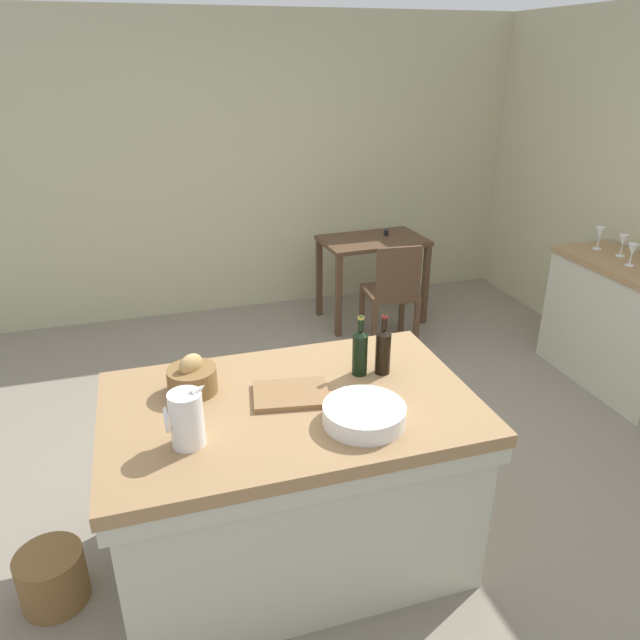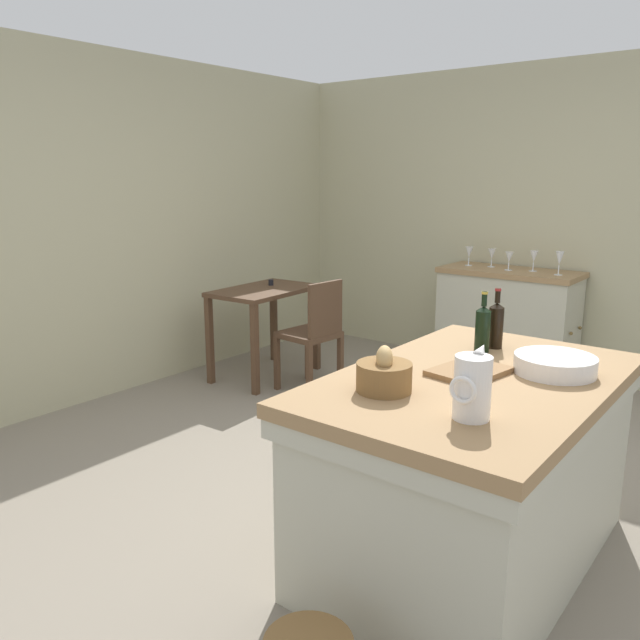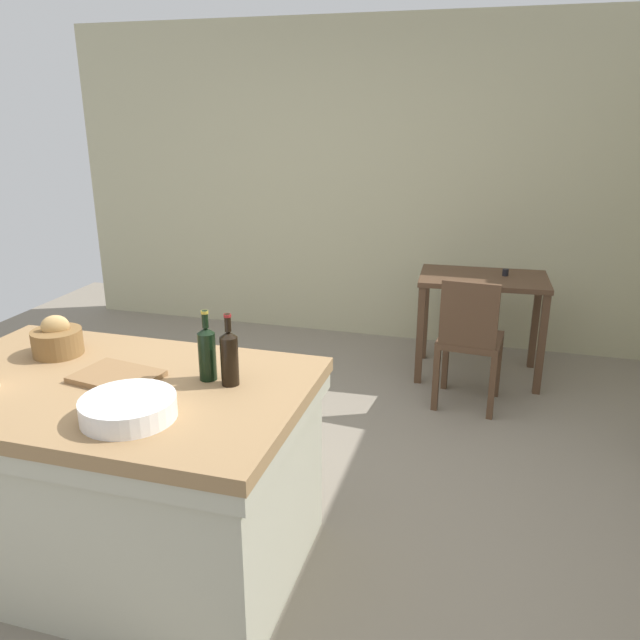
{
  "view_description": "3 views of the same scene",
  "coord_description": "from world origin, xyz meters",
  "px_view_note": "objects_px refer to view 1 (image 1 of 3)",
  "views": [
    {
      "loc": [
        -0.94,
        -2.79,
        2.25
      ],
      "look_at": [
        -0.01,
        0.28,
        0.8
      ],
      "focal_mm": 33.38,
      "sensor_mm": 36.0,
      "label": 1
    },
    {
      "loc": [
        -2.84,
        -1.68,
        1.7
      ],
      "look_at": [
        -0.0,
        0.54,
        0.86
      ],
      "focal_mm": 35.46,
      "sensor_mm": 36.0,
      "label": 2
    },
    {
      "loc": [
        1.05,
        -2.64,
        1.92
      ],
      "look_at": [
        0.16,
        0.46,
        0.83
      ],
      "focal_mm": 35.41,
      "sensor_mm": 36.0,
      "label": 3
    }
  ],
  "objects_px": {
    "side_cabinet": "(621,325)",
    "wicker_hamper": "(52,578)",
    "wash_bowl": "(364,414)",
    "wine_glass_middle": "(632,251)",
    "pitcher": "(186,419)",
    "wine_glass_right": "(623,242)",
    "wine_bottle_amber": "(360,351)",
    "wine_glass_far_right": "(600,234)",
    "cutting_board": "(291,394)",
    "island_table": "(292,474)",
    "writing_desk": "(373,252)",
    "wooden_chair": "(392,291)",
    "bread_basket": "(192,378)",
    "wine_bottle_dark": "(383,350)"
  },
  "relations": [
    {
      "from": "side_cabinet",
      "to": "wicker_hamper",
      "type": "height_order",
      "value": "side_cabinet"
    },
    {
      "from": "wash_bowl",
      "to": "wine_glass_middle",
      "type": "height_order",
      "value": "wine_glass_middle"
    },
    {
      "from": "pitcher",
      "to": "wine_glass_middle",
      "type": "height_order",
      "value": "pitcher"
    },
    {
      "from": "side_cabinet",
      "to": "wine_glass_right",
      "type": "relative_size",
      "value": 7.31
    },
    {
      "from": "wine_bottle_amber",
      "to": "wine_glass_right",
      "type": "xyz_separation_m",
      "value": [
        2.36,
        0.97,
        0.05
      ]
    },
    {
      "from": "wine_glass_right",
      "to": "wine_glass_far_right",
      "type": "bearing_deg",
      "value": 101.91
    },
    {
      "from": "cutting_board",
      "to": "wash_bowl",
      "type": "bearing_deg",
      "value": -50.31
    },
    {
      "from": "wine_bottle_amber",
      "to": "wash_bowl",
      "type": "bearing_deg",
      "value": -107.8
    },
    {
      "from": "wine_glass_middle",
      "to": "pitcher",
      "type": "bearing_deg",
      "value": -160.25
    },
    {
      "from": "wash_bowl",
      "to": "wine_glass_far_right",
      "type": "xyz_separation_m",
      "value": [
        2.44,
        1.55,
        0.13
      ]
    },
    {
      "from": "cutting_board",
      "to": "wicker_hamper",
      "type": "relative_size",
      "value": 1.14
    },
    {
      "from": "cutting_board",
      "to": "wine_bottle_amber",
      "type": "distance_m",
      "value": 0.39
    },
    {
      "from": "island_table",
      "to": "wine_glass_right",
      "type": "bearing_deg",
      "value": 22.17
    },
    {
      "from": "writing_desk",
      "to": "wine_glass_right",
      "type": "relative_size",
      "value": 5.91
    },
    {
      "from": "wooden_chair",
      "to": "bread_basket",
      "type": "xyz_separation_m",
      "value": [
        -1.74,
        -1.75,
        0.44
      ]
    },
    {
      "from": "island_table",
      "to": "wine_glass_middle",
      "type": "xyz_separation_m",
      "value": [
        2.64,
        0.92,
        0.56
      ]
    },
    {
      "from": "pitcher",
      "to": "wash_bowl",
      "type": "relative_size",
      "value": 0.79
    },
    {
      "from": "island_table",
      "to": "wine_bottle_amber",
      "type": "xyz_separation_m",
      "value": [
        0.38,
        0.14,
        0.52
      ]
    },
    {
      "from": "wine_bottle_dark",
      "to": "wine_glass_middle",
      "type": "xyz_separation_m",
      "value": [
        2.16,
        0.8,
        0.04
      ]
    },
    {
      "from": "wine_bottle_dark",
      "to": "wine_bottle_amber",
      "type": "height_order",
      "value": "wine_bottle_dark"
    },
    {
      "from": "writing_desk",
      "to": "wine_bottle_dark",
      "type": "bearing_deg",
      "value": -110.74
    },
    {
      "from": "wine_glass_far_right",
      "to": "wine_bottle_amber",
      "type": "bearing_deg",
      "value": -153.38
    },
    {
      "from": "wine_glass_middle",
      "to": "wine_glass_far_right",
      "type": "xyz_separation_m",
      "value": [
        0.05,
        0.38,
        0.01
      ]
    },
    {
      "from": "island_table",
      "to": "wine_glass_right",
      "type": "distance_m",
      "value": 3.0
    },
    {
      "from": "wine_glass_middle",
      "to": "wine_glass_far_right",
      "type": "bearing_deg",
      "value": 81.98
    },
    {
      "from": "wine_glass_middle",
      "to": "wicker_hamper",
      "type": "height_order",
      "value": "wine_glass_middle"
    },
    {
      "from": "side_cabinet",
      "to": "writing_desk",
      "type": "xyz_separation_m",
      "value": [
        -1.29,
        1.61,
        0.18
      ]
    },
    {
      "from": "cutting_board",
      "to": "wine_glass_right",
      "type": "relative_size",
      "value": 2.11
    },
    {
      "from": "wine_bottle_amber",
      "to": "wine_glass_middle",
      "type": "bearing_deg",
      "value": 19.0
    },
    {
      "from": "wash_bowl",
      "to": "pitcher",
      "type": "bearing_deg",
      "value": 175.14
    },
    {
      "from": "wine_bottle_amber",
      "to": "writing_desk",
      "type": "bearing_deg",
      "value": 66.88
    },
    {
      "from": "side_cabinet",
      "to": "cutting_board",
      "type": "xyz_separation_m",
      "value": [
        -2.67,
        -0.88,
        0.41
      ]
    },
    {
      "from": "wine_bottle_dark",
      "to": "wine_bottle_amber",
      "type": "xyz_separation_m",
      "value": [
        -0.11,
        0.02,
        -0.0
      ]
    },
    {
      "from": "pitcher",
      "to": "wine_glass_right",
      "type": "distance_m",
      "value": 3.44
    },
    {
      "from": "pitcher",
      "to": "wine_glass_middle",
      "type": "xyz_separation_m",
      "value": [
        3.09,
        1.11,
        0.05
      ]
    },
    {
      "from": "wine_bottle_dark",
      "to": "wine_bottle_amber",
      "type": "bearing_deg",
      "value": 168.88
    },
    {
      "from": "wicker_hamper",
      "to": "wine_glass_middle",
      "type": "bearing_deg",
      "value": 13.47
    },
    {
      "from": "pitcher",
      "to": "island_table",
      "type": "bearing_deg",
      "value": 22.44
    },
    {
      "from": "island_table",
      "to": "cutting_board",
      "type": "xyz_separation_m",
      "value": [
        0.01,
        0.04,
        0.41
      ]
    },
    {
      "from": "island_table",
      "to": "side_cabinet",
      "type": "relative_size",
      "value": 1.41
    },
    {
      "from": "wine_glass_middle",
      "to": "wine_glass_right",
      "type": "height_order",
      "value": "wine_glass_right"
    },
    {
      "from": "writing_desk",
      "to": "wine_bottle_dark",
      "type": "xyz_separation_m",
      "value": [
        -0.91,
        -2.41,
        0.34
      ]
    },
    {
      "from": "side_cabinet",
      "to": "writing_desk",
      "type": "bearing_deg",
      "value": 128.7
    },
    {
      "from": "island_table",
      "to": "writing_desk",
      "type": "bearing_deg",
      "value": 61.14
    },
    {
      "from": "writing_desk",
      "to": "cutting_board",
      "type": "distance_m",
      "value": 2.86
    },
    {
      "from": "bread_basket",
      "to": "wine_bottle_dark",
      "type": "height_order",
      "value": "wine_bottle_dark"
    },
    {
      "from": "island_table",
      "to": "wine_bottle_dark",
      "type": "relative_size",
      "value": 5.42
    },
    {
      "from": "wine_glass_right",
      "to": "wine_glass_far_right",
      "type": "xyz_separation_m",
      "value": [
        -0.04,
        0.19,
        0.01
      ]
    },
    {
      "from": "wash_bowl",
      "to": "wine_bottle_amber",
      "type": "relative_size",
      "value": 1.16
    },
    {
      "from": "pitcher",
      "to": "wash_bowl",
      "type": "distance_m",
      "value": 0.71
    }
  ]
}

